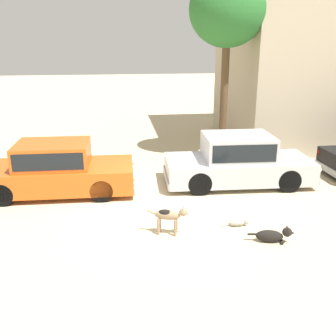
{
  "coord_description": "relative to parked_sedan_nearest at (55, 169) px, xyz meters",
  "views": [
    {
      "loc": [
        -1.04,
        -9.37,
        4.09
      ],
      "look_at": [
        0.24,
        0.2,
        0.9
      ],
      "focal_mm": 41.66,
      "sensor_mm": 36.0,
      "label": 1
    }
  ],
  "objects": [
    {
      "name": "stray_dog_tan",
      "position": [
        4.92,
        -3.51,
        -0.55
      ],
      "size": [
        0.97,
        0.36,
        0.39
      ],
      "rotation": [
        0.0,
        0.0,
        6.04
      ],
      "color": "black",
      "rests_on": "ground_plane"
    },
    {
      "name": "parked_sedan_second",
      "position": [
        5.21,
        0.03,
        0.02
      ],
      "size": [
        4.43,
        1.95,
        1.49
      ],
      "rotation": [
        0.0,
        0.0,
        -0.05
      ],
      "color": "#B2B5BA",
      "rests_on": "ground_plane"
    },
    {
      "name": "parked_sedan_nearest",
      "position": [
        0.0,
        0.0,
        0.0
      ],
      "size": [
        4.41,
        1.85,
        1.44
      ],
      "rotation": [
        0.0,
        0.0,
        -0.02
      ],
      "color": "#D15619",
      "rests_on": "ground_plane"
    },
    {
      "name": "stray_dog_spotted",
      "position": [
        2.79,
        -2.86,
        -0.26
      ],
      "size": [
        0.93,
        0.38,
        0.68
      ],
      "rotation": [
        0.0,
        0.0,
        5.97
      ],
      "color": "#997F60",
      "rests_on": "ground_plane"
    },
    {
      "name": "ground_plane",
      "position": [
        2.77,
        -1.14,
        -0.71
      ],
      "size": [
        80.0,
        80.0,
        0.0
      ],
      "primitive_type": "plane",
      "color": "#CCB78E"
    },
    {
      "name": "stray_cat",
      "position": [
        4.39,
        -2.68,
        -0.63
      ],
      "size": [
        0.64,
        0.25,
        0.16
      ],
      "rotation": [
        0.0,
        0.0,
        6.19
      ],
      "color": "gray",
      "rests_on": "ground_plane"
    },
    {
      "name": "acacia_tree_left",
      "position": [
        5.48,
        2.78,
        4.26
      ],
      "size": [
        2.55,
        2.3,
        6.24
      ],
      "color": "brown",
      "rests_on": "ground_plane"
    }
  ]
}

